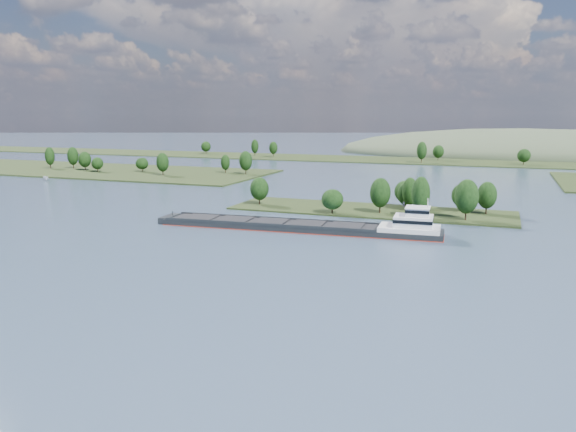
% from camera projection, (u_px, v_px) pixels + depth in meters
% --- Properties ---
extents(ground, '(1800.00, 1800.00, 0.00)m').
position_uv_depth(ground, '(319.00, 248.00, 146.19)').
color(ground, '#334558').
rests_on(ground, ground).
extents(tree_island, '(100.00, 31.31, 14.91)m').
position_uv_depth(tree_island, '(388.00, 202.00, 197.71)').
color(tree_island, '#212E14').
rests_on(tree_island, ground).
extents(left_bank, '(300.00, 80.00, 14.95)m').
position_uv_depth(left_bank, '(42.00, 167.00, 354.47)').
color(left_bank, '#212E14').
rests_on(left_bank, ground).
extents(back_shoreline, '(900.00, 60.00, 15.88)m').
position_uv_depth(back_shoreline, '(452.00, 161.00, 399.77)').
color(back_shoreline, '#212E14').
rests_on(back_shoreline, ground).
extents(hill_west, '(320.00, 160.00, 44.00)m').
position_uv_depth(hill_west, '(523.00, 155.00, 474.65)').
color(hill_west, '#3E4B34').
rests_on(hill_west, ground).
extents(cargo_barge, '(87.96, 16.87, 11.82)m').
position_uv_depth(cargo_barge, '(315.00, 226.00, 167.66)').
color(cargo_barge, black).
rests_on(cargo_barge, ground).
extents(motorboat, '(6.20, 5.68, 2.37)m').
position_uv_depth(motorboat, '(46.00, 178.00, 291.41)').
color(motorboat, silver).
rests_on(motorboat, ground).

